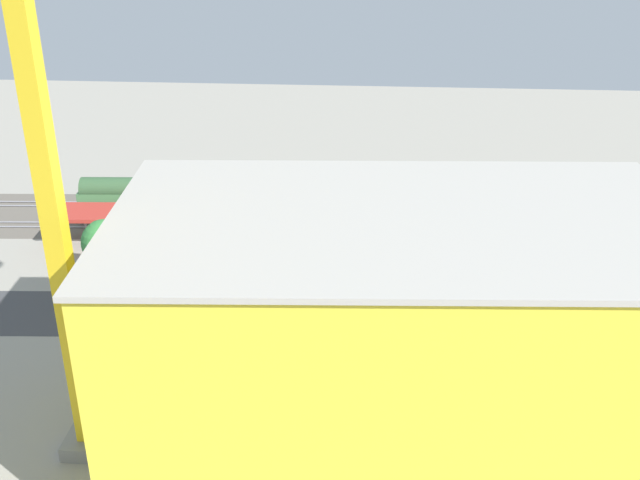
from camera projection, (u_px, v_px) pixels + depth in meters
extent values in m
plane|color=#9E998C|center=(407.00, 296.00, 81.19)|extent=(184.24, 184.24, 0.00)
cube|color=#665E54|center=(402.00, 217.00, 100.27)|extent=(115.83, 21.70, 0.01)
cube|color=#424244|center=(408.00, 315.00, 77.51)|extent=(115.48, 15.77, 0.01)
cube|color=#9E9EA8|center=(401.00, 204.00, 103.97)|extent=(114.96, 6.91, 0.12)
cube|color=#9E9EA8|center=(401.00, 208.00, 102.68)|extent=(114.96, 6.91, 0.12)
cube|color=#9E9EA8|center=(403.00, 224.00, 97.72)|extent=(114.96, 6.91, 0.12)
cube|color=#9E9EA8|center=(403.00, 229.00, 96.42)|extent=(114.96, 6.91, 0.12)
cube|color=#B73328|center=(309.00, 214.00, 91.39)|extent=(60.60, 8.99, 0.47)
cylinder|color=slate|center=(533.00, 231.00, 91.94)|extent=(0.30, 0.30, 3.66)
cylinder|color=slate|center=(420.00, 230.00, 92.11)|extent=(0.30, 0.30, 3.66)
cylinder|color=slate|center=(309.00, 229.00, 92.27)|extent=(0.30, 0.30, 3.66)
cylinder|color=slate|center=(197.00, 229.00, 92.43)|extent=(0.30, 0.30, 3.66)
cylinder|color=slate|center=(86.00, 228.00, 92.59)|extent=(0.30, 0.30, 3.66)
cube|color=black|center=(560.00, 208.00, 101.81)|extent=(16.32, 3.16, 1.00)
cylinder|color=black|center=(552.00, 196.00, 101.09)|extent=(13.82, 3.25, 2.45)
cube|color=black|center=(603.00, 200.00, 101.22)|extent=(2.67, 2.79, 3.42)
cylinder|color=black|center=(513.00, 182.00, 100.33)|extent=(0.70, 0.70, 1.40)
cube|color=black|center=(159.00, 218.00, 99.08)|extent=(18.09, 3.44, 0.60)
cube|color=#4C7F4C|center=(158.00, 204.00, 98.19)|extent=(20.12, 4.16, 3.57)
cylinder|color=#355935|center=(156.00, 189.00, 97.32)|extent=(19.33, 4.11, 2.98)
cube|color=black|center=(626.00, 340.00, 73.03)|extent=(4.12, 2.01, 0.30)
cube|color=silver|center=(627.00, 335.00, 72.79)|extent=(4.89, 2.14, 0.80)
cube|color=#1E2328|center=(629.00, 329.00, 72.50)|extent=(2.78, 1.76, 0.59)
cube|color=black|center=(561.00, 340.00, 73.00)|extent=(3.60, 2.12, 0.30)
cube|color=maroon|center=(561.00, 335.00, 72.75)|extent=(4.26, 2.26, 0.86)
cube|color=#1E2328|center=(563.00, 328.00, 72.44)|extent=(2.45, 1.86, 0.63)
cube|color=black|center=(482.00, 334.00, 73.92)|extent=(3.60, 1.84, 0.30)
cube|color=black|center=(483.00, 330.00, 73.71)|extent=(4.28, 1.93, 0.70)
cube|color=#1E2328|center=(483.00, 324.00, 73.43)|extent=(2.41, 1.67, 0.59)
cube|color=black|center=(398.00, 333.00, 74.23)|extent=(3.74, 2.13, 0.30)
cube|color=black|center=(398.00, 328.00, 74.01)|extent=(4.43, 2.28, 0.71)
cube|color=#1E2328|center=(398.00, 322.00, 73.72)|extent=(2.54, 1.86, 0.65)
cube|color=yellow|center=(395.00, 338.00, 56.19)|extent=(41.12, 24.61, 18.91)
cube|color=#B7B2A8|center=(401.00, 219.00, 52.07)|extent=(41.76, 25.25, 0.40)
cube|color=gray|center=(90.00, 442.00, 59.04)|extent=(3.60, 3.60, 1.20)
cube|color=yellow|center=(57.00, 238.00, 51.55)|extent=(1.40, 1.40, 36.28)
cube|color=black|center=(235.00, 317.00, 76.75)|extent=(8.53, 2.44, 0.50)
cube|color=white|center=(244.00, 303.00, 76.00)|extent=(6.45, 2.64, 2.80)
cube|color=silver|center=(203.00, 304.00, 76.31)|extent=(2.15, 2.53, 2.20)
cylinder|color=brown|center=(109.00, 270.00, 83.26)|extent=(0.58, 0.58, 3.12)
sphere|color=#38843D|center=(105.00, 242.00, 81.83)|extent=(5.07, 5.07, 5.07)
cylinder|color=brown|center=(579.00, 287.00, 79.30)|extent=(0.45, 0.45, 3.51)
sphere|color=#2D7233|center=(584.00, 260.00, 77.95)|extent=(4.02, 4.02, 4.02)
cylinder|color=#333333|center=(226.00, 305.00, 73.21)|extent=(0.16, 0.16, 6.13)
cube|color=black|center=(224.00, 273.00, 71.71)|extent=(0.36, 0.36, 0.90)
sphere|color=green|center=(222.00, 276.00, 71.85)|extent=(0.20, 0.20, 0.20)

